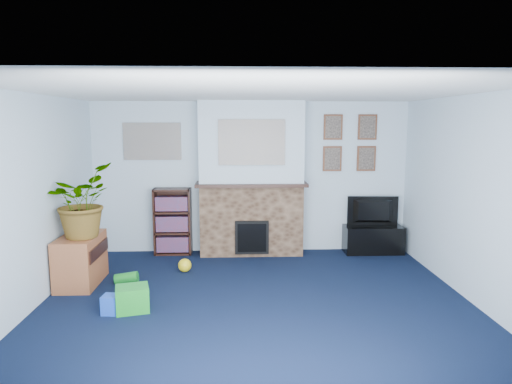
{
  "coord_description": "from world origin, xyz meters",
  "views": [
    {
      "loc": [
        -0.2,
        -5.0,
        2.08
      ],
      "look_at": [
        0.03,
        0.92,
        1.17
      ],
      "focal_mm": 32.0,
      "sensor_mm": 36.0,
      "label": 1
    }
  ],
  "objects_px": {
    "bookshelf": "(173,223)",
    "tv_stand": "(373,239)",
    "television": "(374,212)",
    "sideboard": "(81,258)"
  },
  "relations": [
    {
      "from": "bookshelf",
      "to": "sideboard",
      "type": "relative_size",
      "value": 1.28
    },
    {
      "from": "tv_stand",
      "to": "bookshelf",
      "type": "distance_m",
      "value": 3.21
    },
    {
      "from": "bookshelf",
      "to": "sideboard",
      "type": "xyz_separation_m",
      "value": [
        -1.0,
        -1.35,
        -0.15
      ]
    },
    {
      "from": "television",
      "to": "sideboard",
      "type": "xyz_separation_m",
      "value": [
        -4.19,
        -1.3,
        -0.32
      ]
    },
    {
      "from": "tv_stand",
      "to": "bookshelf",
      "type": "relative_size",
      "value": 0.88
    },
    {
      "from": "tv_stand",
      "to": "sideboard",
      "type": "height_order",
      "value": "sideboard"
    },
    {
      "from": "tv_stand",
      "to": "sideboard",
      "type": "xyz_separation_m",
      "value": [
        -4.19,
        -1.28,
        0.12
      ]
    },
    {
      "from": "television",
      "to": "bookshelf",
      "type": "bearing_deg",
      "value": 2.38
    },
    {
      "from": "bookshelf",
      "to": "tv_stand",
      "type": "bearing_deg",
      "value": -1.37
    },
    {
      "from": "television",
      "to": "sideboard",
      "type": "bearing_deg",
      "value": 20.58
    }
  ]
}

